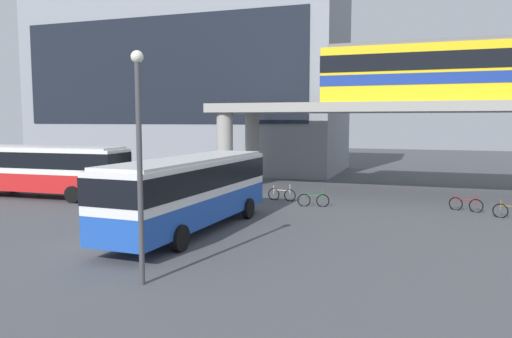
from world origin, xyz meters
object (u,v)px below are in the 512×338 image
train (495,70)px  bus_secondary (43,166)px  bicycle_brown (512,212)px  station_building (187,84)px  bicycle_green (313,200)px  bicycle_silver (282,195)px  bus_main (191,186)px  bicycle_red (466,204)px

train → bus_secondary: 28.66m
train → bicycle_brown: train is taller
station_building → bicycle_green: size_ratio=17.34×
station_building → bus_secondary: bearing=-89.5°
bicycle_silver → bicycle_green: bearing=-32.2°
station_building → bus_secondary: (0.16, -20.31, -6.41)m
bus_main → bus_secondary: 14.10m
bus_main → bicycle_brown: size_ratio=6.46×
bicycle_brown → bicycle_silver: bearing=172.2°
bus_secondary → bicycle_red: (24.70, 3.53, -1.63)m
bus_secondary → bicycle_brown: bus_secondary is taller
bus_secondary → bicycle_silver: 15.01m
bicycle_silver → bicycle_brown: size_ratio=1.04×
train → bicycle_brown: (0.20, -7.16, -7.56)m
station_building → bicycle_red: (24.87, -16.78, -8.04)m
bicycle_red → bicycle_silver: size_ratio=0.94×
bicycle_brown → train: bearing=91.6°
bicycle_red → bus_secondary: bearing=-171.9°
bus_main → bicycle_green: size_ratio=6.30×
bicycle_brown → bus_secondary: bearing=-175.6°
train → station_building: bearing=157.4°
bus_main → bicycle_silver: bearing=80.9°
train → bicycle_green: train is taller
station_building → bus_main: (13.14, -25.83, -6.41)m
bus_secondary → bicycle_green: size_ratio=6.29×
bicycle_red → bicycle_green: 8.09m
bicycle_brown → bicycle_green: size_ratio=0.97×
bus_main → bicycle_green: bus_main is taller
bicycle_red → bicycle_brown: same height
bicycle_red → bicycle_silver: same height
bus_secondary → bicycle_green: (16.71, 2.29, -1.63)m
bicycle_brown → bus_main: bearing=-151.2°
bicycle_red → bicycle_brown: bearing=-36.9°
bus_main → bicycle_brown: bus_main is taller
bicycle_silver → bicycle_green: (2.25, -1.42, 0.00)m
station_building → bicycle_red: size_ratio=18.24×
bicycle_silver → bicycle_green: size_ratio=1.01×
station_building → train: size_ratio=1.44×
station_building → bus_main: size_ratio=2.75×
train → bus_main: size_ratio=1.91×
station_building → bus_secondary: size_ratio=2.76×
train → bus_secondary: train is taller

